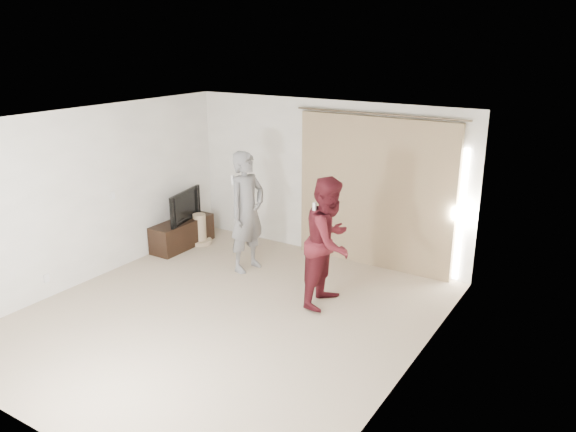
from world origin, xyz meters
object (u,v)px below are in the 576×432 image
object	(u,v)px
tv	(181,206)
person_man	(247,212)
person_woman	(329,242)
tv_console	(182,233)

from	to	relation	value
tv	person_man	world-z (taller)	person_man
person_man	person_woman	distance (m)	1.70
tv_console	tv	size ratio (longest dim) A/B	1.31
tv_console	person_woman	size ratio (longest dim) A/B	0.69
tv_console	person_man	bearing A→B (deg)	-7.10
tv_console	tv	distance (m)	0.51
tv	person_man	distance (m)	1.60
tv	person_man	xyz separation A→B (m)	(1.57, -0.20, 0.20)
tv_console	tv	bearing A→B (deg)	0.00
tv_console	person_man	size ratio (longest dim) A/B	0.65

